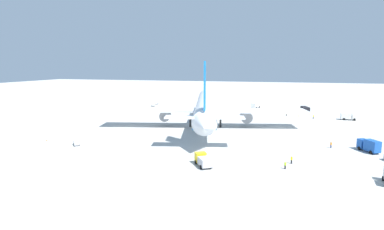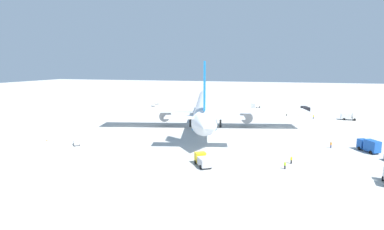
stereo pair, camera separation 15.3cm
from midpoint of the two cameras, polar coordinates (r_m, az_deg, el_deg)
name	(u,v)px [view 1 (the left image)]	position (r m, az deg, el deg)	size (l,w,h in m)	color
ground_plane	(205,125)	(114.22, 2.41, -1.87)	(600.00, 600.00, 0.00)	#B2B2AD
airliner	(206,107)	(111.87, 2.47, 1.43)	(78.93, 69.76, 22.71)	silver
service_truck_0	(369,145)	(90.89, 29.51, -4.81)	(6.30, 4.65, 3.23)	#194CA5
service_truck_2	(256,105)	(162.25, 11.50, 1.74)	(6.43, 4.17, 2.59)	white
service_truck_3	(305,109)	(152.68, 19.85, 0.99)	(7.04, 3.90, 2.81)	black
service_truck_4	(203,160)	(68.64, 2.00, -8.20)	(5.94, 4.99, 2.56)	yellow
service_truck_5	(349,116)	(139.39, 26.62, -0.20)	(2.91, 5.91, 2.83)	white
baggage_cart_0	(76,143)	(91.51, -20.36, -4.79)	(2.80, 2.75, 1.20)	gray
baggage_cart_1	(156,103)	(175.36, -6.59, 2.18)	(2.19, 3.13, 1.35)	gray
baggage_cart_2	(153,105)	(166.96, -7.11, 1.85)	(2.96, 2.38, 1.47)	#595B60
ground_worker_0	(331,145)	(90.83, 23.93, -4.98)	(0.57, 0.57, 1.71)	navy
ground_worker_1	(313,117)	(136.49, 21.18, -0.31)	(0.41, 0.41, 1.67)	#3F3F47
ground_worker_2	(285,165)	(69.69, 16.55, -8.75)	(0.49, 0.49, 1.65)	black
ground_worker_3	(292,160)	(73.71, 17.61, -7.77)	(0.45, 0.45, 1.75)	black
ground_worker_4	(286,114)	(141.04, 16.77, 0.20)	(0.50, 0.50, 1.63)	black
traffic_cone_0	(47,140)	(99.75, -24.94, -4.18)	(0.36, 0.36, 0.55)	orange
traffic_cone_1	(299,116)	(141.29, 18.81, -0.11)	(0.36, 0.36, 0.55)	orange
traffic_cone_2	(310,114)	(146.44, 20.64, 0.10)	(0.36, 0.36, 0.55)	orange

